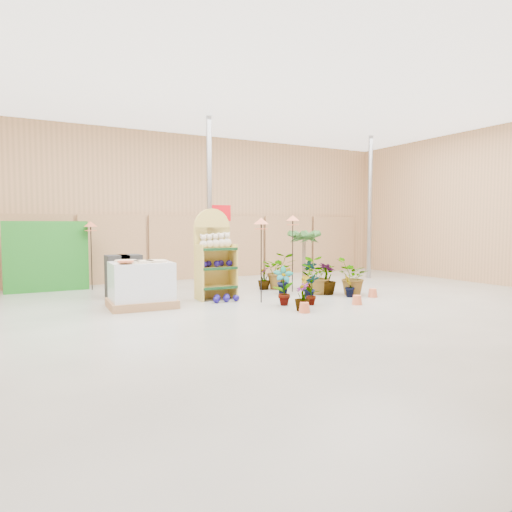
{
  "coord_description": "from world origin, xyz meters",
  "views": [
    {
      "loc": [
        -4.61,
        -7.58,
        1.72
      ],
      "look_at": [
        0.3,
        1.5,
        1.0
      ],
      "focal_mm": 32.0,
      "sensor_mm": 36.0,
      "label": 1
    }
  ],
  "objects": [
    {
      "name": "gazing_balls_shelf",
      "position": [
        -0.47,
        2.0,
        0.82
      ],
      "size": [
        0.77,
        0.26,
        0.15
      ],
      "color": "#140B61",
      "rests_on": "display_shelf"
    },
    {
      "name": "potted_plant_2",
      "position": [
        2.01,
        1.49,
        0.45
      ],
      "size": [
        1.08,
        1.07,
        0.91
      ],
      "primitive_type": "imported",
      "rotation": [
        0.0,
        0.0,
        2.43
      ],
      "color": "#244E1C",
      "rests_on": "ground"
    },
    {
      "name": "potted_plant_3",
      "position": [
        2.2,
        1.35,
        0.39
      ],
      "size": [
        0.53,
        0.53,
        0.78
      ],
      "primitive_type": "imported",
      "rotation": [
        0.0,
        0.0,
        1.81
      ],
      "color": "#244E1C",
      "rests_on": "ground"
    },
    {
      "name": "offer_sign",
      "position": [
        0.1,
        2.98,
        1.57
      ],
      "size": [
        0.5,
        0.08,
        2.2
      ],
      "color": "gray",
      "rests_on": "ground"
    },
    {
      "name": "trellis_stock",
      "position": [
        -3.8,
        5.2,
        0.9
      ],
      "size": [
        2.0,
        0.3,
        1.8
      ],
      "primitive_type": "cube",
      "color": "#1A6B1B",
      "rests_on": "ground"
    },
    {
      "name": "potted_plant_11",
      "position": [
        1.26,
        2.83,
        0.29
      ],
      "size": [
        0.46,
        0.46,
        0.58
      ],
      "primitive_type": "imported",
      "rotation": [
        0.0,
        0.0,
        4.09
      ],
      "color": "#244E1C",
      "rests_on": "ground"
    },
    {
      "name": "bird_table_front",
      "position": [
        0.22,
        1.11,
        1.73
      ],
      "size": [
        0.34,
        0.34,
        1.86
      ],
      "color": "black",
      "rests_on": "ground"
    },
    {
      "name": "potted_plant_6",
      "position": [
        1.68,
        2.73,
        0.49
      ],
      "size": [
        1.15,
        1.11,
        0.98
      ],
      "primitive_type": "imported",
      "rotation": [
        0.0,
        0.0,
        5.73
      ],
      "color": "#244E1C",
      "rests_on": "ground"
    },
    {
      "name": "bird_table_back",
      "position": [
        -2.75,
        4.88,
        1.67
      ],
      "size": [
        0.34,
        0.34,
        1.8
      ],
      "color": "black",
      "rests_on": "ground"
    },
    {
      "name": "bird_table_right",
      "position": [
        1.69,
        2.12,
        1.81
      ],
      "size": [
        0.34,
        0.34,
        1.95
      ],
      "color": "black",
      "rests_on": "ground"
    },
    {
      "name": "potted_plant_9",
      "position": [
        2.4,
        0.75,
        0.26
      ],
      "size": [
        0.37,
        0.36,
        0.52
      ],
      "primitive_type": "imported",
      "rotation": [
        0.0,
        0.0,
        3.83
      ],
      "color": "#244E1C",
      "rests_on": "ground"
    },
    {
      "name": "potted_plant_7",
      "position": [
        0.47,
        -0.12,
        0.28
      ],
      "size": [
        0.34,
        0.34,
        0.56
      ],
      "primitive_type": "imported",
      "rotation": [
        0.0,
        0.0,
        4.62
      ],
      "color": "#244E1C",
      "rests_on": "ground"
    },
    {
      "name": "potted_plant_4",
      "position": [
        2.38,
        2.37,
        0.39
      ],
      "size": [
        0.49,
        0.46,
        0.78
      ],
      "primitive_type": "imported",
      "rotation": [
        0.0,
        0.0,
        2.54
      ],
      "color": "#244E1C",
      "rests_on": "ground"
    },
    {
      "name": "charcoal_planters",
      "position": [
        -2.27,
        3.31,
        0.5
      ],
      "size": [
        0.8,
        0.5,
        1.0
      ],
      "color": "black",
      "rests_on": "ground"
    },
    {
      "name": "potted_plant_5",
      "position": [
        1.32,
        1.91,
        0.33
      ],
      "size": [
        0.46,
        0.46,
        0.66
      ],
      "primitive_type": "imported",
      "rotation": [
        0.0,
        0.0,
        5.57
      ],
      "color": "#244E1C",
      "rests_on": "ground"
    },
    {
      "name": "potted_plant_8",
      "position": [
        1.02,
        0.33,
        0.34
      ],
      "size": [
        0.37,
        0.27,
        0.67
      ],
      "primitive_type": "imported",
      "rotation": [
        0.0,
        0.0,
        3.23
      ],
      "color": "#244E1C",
      "rests_on": "ground"
    },
    {
      "name": "palm",
      "position": [
        2.43,
        2.7,
        1.4
      ],
      "size": [
        0.7,
        0.7,
        1.65
      ],
      "color": "brown",
      "rests_on": "ground"
    },
    {
      "name": "gazing_balls_floor",
      "position": [
        -0.44,
        1.6,
        0.07
      ],
      "size": [
        0.63,
        0.39,
        0.15
      ],
      "color": "#140B61",
      "rests_on": "ground"
    },
    {
      "name": "room",
      "position": [
        0.0,
        0.91,
        2.21
      ],
      "size": [
        15.2,
        12.1,
        4.7
      ],
      "color": "gray",
      "rests_on": "ground"
    },
    {
      "name": "display_shelf",
      "position": [
        -0.47,
        2.13,
        0.95
      ],
      "size": [
        0.88,
        0.56,
        2.09
      ],
      "rotation": [
        0.0,
        0.0,
        -0.01
      ],
      "color": "gold",
      "rests_on": "ground"
    },
    {
      "name": "potted_plant_1",
      "position": [
        1.29,
        0.87,
        0.28
      ],
      "size": [
        0.4,
        0.38,
        0.56
      ],
      "primitive_type": "imported",
      "rotation": [
        0.0,
        0.0,
        2.57
      ],
      "color": "#244E1C",
      "rests_on": "ground"
    },
    {
      "name": "teddy_bears",
      "position": [
        -0.44,
        2.03,
        1.32
      ],
      "size": [
        0.78,
        0.21,
        0.34
      ],
      "color": "beige",
      "rests_on": "display_shelf"
    },
    {
      "name": "potted_plant_10",
      "position": [
        2.67,
        0.95,
        0.45
      ],
      "size": [
        1.06,
        1.02,
        0.9
      ],
      "primitive_type": "imported",
      "rotation": [
        0.0,
        0.0,
        3.66
      ],
      "color": "#244E1C",
      "rests_on": "ground"
    },
    {
      "name": "potted_plant_0",
      "position": [
        0.46,
        0.57,
        0.42
      ],
      "size": [
        0.52,
        0.45,
        0.83
      ],
      "primitive_type": "imported",
      "rotation": [
        0.0,
        0.0,
        5.88
      ],
      "color": "#244E1C",
      "rests_on": "ground"
    },
    {
      "name": "pallet_stack",
      "position": [
        -2.25,
        1.79,
        0.47
      ],
      "size": [
        1.38,
        1.17,
        0.98
      ],
      "rotation": [
        0.0,
        0.0,
        -0.05
      ],
      "color": "#996E47",
      "rests_on": "ground"
    }
  ]
}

